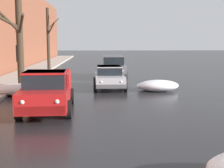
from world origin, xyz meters
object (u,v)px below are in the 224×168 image
at_px(bare_tree_mid_block, 18,35).
at_px(suv_grey_parked_kerbside_mid, 113,66).
at_px(bare_tree_far_down_block, 48,39).
at_px(pickup_truck_red_approaching_near_lane, 47,91).
at_px(sedan_silver_parked_kerbside_close, 109,77).

bearing_deg(bare_tree_mid_block, suv_grey_parked_kerbside_mid, 42.33).
height_order(bare_tree_far_down_block, suv_grey_parked_kerbside_mid, bare_tree_far_down_block).
bearing_deg(suv_grey_parked_kerbside_mid, pickup_truck_red_approaching_near_lane, -105.65).
bearing_deg(sedan_silver_parked_kerbside_close, pickup_truck_red_approaching_near_lane, -114.38).
distance_m(sedan_silver_parked_kerbside_close, suv_grey_parked_kerbside_mid, 5.65).
distance_m(pickup_truck_red_approaching_near_lane, sedan_silver_parked_kerbside_close, 6.81).
relative_size(bare_tree_far_down_block, pickup_truck_red_approaching_near_lane, 1.22).
bearing_deg(sedan_silver_parked_kerbside_close, suv_grey_parked_kerbside_mid, 84.91).
bearing_deg(bare_tree_far_down_block, pickup_truck_red_approaching_near_lane, -81.39).
relative_size(sedan_silver_parked_kerbside_close, suv_grey_parked_kerbside_mid, 0.80).
xyz_separation_m(bare_tree_far_down_block, pickup_truck_red_approaching_near_lane, (2.63, -17.37, -2.30)).
bearing_deg(bare_tree_mid_block, pickup_truck_red_approaching_near_lane, -66.96).
xyz_separation_m(pickup_truck_red_approaching_near_lane, sedan_silver_parked_kerbside_close, (2.81, 6.20, -0.13)).
bearing_deg(pickup_truck_red_approaching_near_lane, sedan_silver_parked_kerbside_close, 65.62).
height_order(bare_tree_mid_block, suv_grey_parked_kerbside_mid, bare_tree_mid_block).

